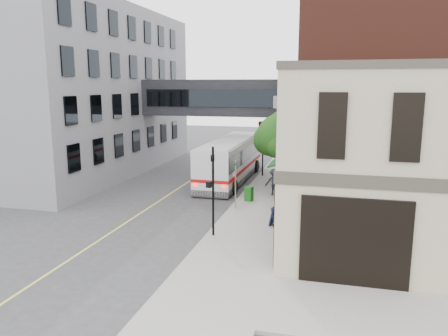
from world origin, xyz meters
The scene contains 17 objects.
ground centered at (0.00, 0.00, 0.00)m, with size 120.00×120.00×0.00m, color #38383A.
sidewalk_main centered at (2.00, 14.00, 0.07)m, with size 4.00×60.00×0.15m, color gray.
corner_building centered at (8.97, 2.00, 4.21)m, with size 10.19×8.12×8.45m.
brick_building centered at (9.98, 15.00, 6.99)m, with size 13.76×18.00×14.00m.
opposite_building centered at (-17.00, 16.00, 7.00)m, with size 14.00×24.00×14.00m, color slate.
skyway_bridge centered at (-3.00, 18.00, 6.50)m, with size 14.00×3.18×3.00m.
traffic_signal_near centered at (0.37, 2.00, 2.98)m, with size 0.44×0.22×4.60m.
traffic_signal_far centered at (0.26, 17.00, 3.34)m, with size 0.53×0.28×4.50m.
street_sign_pole centered at (0.39, 7.00, 1.93)m, with size 0.08×0.75×3.00m.
street_tree centered at (2.19, 13.22, 3.91)m, with size 3.80×3.20×5.60m.
lane_marking centered at (-5.00, 10.00, 0.01)m, with size 0.12×40.00×0.01m, color #D8CC4C.
bus centered at (-1.86, 15.17, 1.82)m, with size 2.98×12.09×3.25m.
pedestrian_a centered at (2.23, 11.12, 0.99)m, with size 0.62×0.40×1.69m, color silver.
pedestrian_b centered at (2.35, 12.34, 0.95)m, with size 0.78×0.61×1.60m, color pink.
pedestrian_c centered at (2.21, 10.76, 1.07)m, with size 1.18×0.68×1.83m, color black.
newspaper_box centered at (0.86, 8.89, 0.62)m, with size 0.47×0.42×0.94m, color #145513.
sandwich_board centered at (3.12, 4.29, 0.66)m, with size 0.37×0.57×1.02m, color black.
Camera 1 is at (6.13, -18.15, 7.62)m, focal length 35.00 mm.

